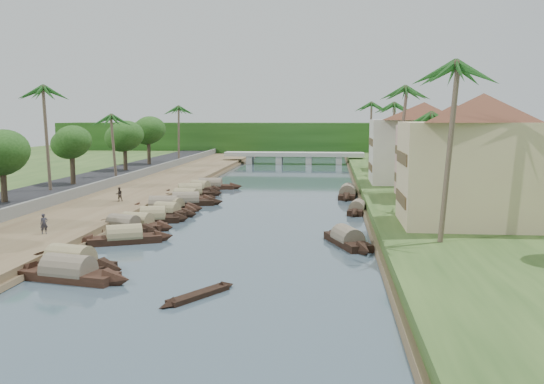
# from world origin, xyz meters

# --- Properties ---
(ground) EXTENTS (220.00, 220.00, 0.00)m
(ground) POSITION_xyz_m (0.00, 0.00, 0.00)
(ground) COLOR #3C4E5A
(ground) RESTS_ON ground
(left_bank) EXTENTS (10.00, 180.00, 0.80)m
(left_bank) POSITION_xyz_m (-16.00, 20.00, 0.40)
(left_bank) COLOR brown
(left_bank) RESTS_ON ground
(right_bank) EXTENTS (16.00, 180.00, 1.20)m
(right_bank) POSITION_xyz_m (19.00, 20.00, 0.60)
(right_bank) COLOR #29451B
(right_bank) RESTS_ON ground
(road) EXTENTS (8.00, 180.00, 1.40)m
(road) POSITION_xyz_m (-24.50, 20.00, 0.70)
(road) COLOR black
(road) RESTS_ON ground
(retaining_wall) EXTENTS (0.40, 180.00, 1.10)m
(retaining_wall) POSITION_xyz_m (-20.20, 20.00, 1.35)
(retaining_wall) COLOR slate
(retaining_wall) RESTS_ON left_bank
(treeline) EXTENTS (120.00, 14.00, 8.00)m
(treeline) POSITION_xyz_m (0.00, 100.00, 4.00)
(treeline) COLOR #1A3E11
(treeline) RESTS_ON ground
(bridge) EXTENTS (28.00, 4.00, 2.40)m
(bridge) POSITION_xyz_m (0.00, 72.00, 1.72)
(bridge) COLOR #A5A69B
(bridge) RESTS_ON ground
(building_near) EXTENTS (14.85, 14.85, 10.20)m
(building_near) POSITION_xyz_m (18.99, -2.00, 6.38)
(building_near) COLOR #CEBD8A
(building_near) RESTS_ON right_bank
(building_mid) EXTENTS (14.11, 14.11, 9.70)m
(building_mid) POSITION_xyz_m (19.99, 14.00, 6.13)
(building_mid) COLOR #D8AA98
(building_mid) RESTS_ON right_bank
(building_far) EXTENTS (15.59, 15.59, 10.20)m
(building_far) POSITION_xyz_m (18.99, 28.00, 6.38)
(building_far) COLOR beige
(building_far) RESTS_ON right_bank
(building_distant) EXTENTS (12.62, 12.62, 9.20)m
(building_distant) POSITION_xyz_m (19.99, 48.00, 5.88)
(building_distant) COLOR #CEBD8A
(building_distant) RESTS_ON right_bank
(sampan_0) EXTENTS (8.65, 3.52, 2.23)m
(sampan_0) POSITION_xyz_m (-7.99, -16.48, 0.42)
(sampan_0) COLOR black
(sampan_0) RESTS_ON ground
(sampan_1) EXTENTS (8.14, 3.84, 2.35)m
(sampan_1) POSITION_xyz_m (-8.92, -14.10, 0.42)
(sampan_1) COLOR black
(sampan_1) RESTS_ON ground
(sampan_2) EXTENTS (7.68, 4.61, 2.06)m
(sampan_2) POSITION_xyz_m (-8.26, -5.94, 0.41)
(sampan_2) COLOR black
(sampan_2) RESTS_ON ground
(sampan_3) EXTENTS (7.54, 4.22, 2.05)m
(sampan_3) POSITION_xyz_m (-9.92, -1.30, 0.41)
(sampan_3) COLOR black
(sampan_3) RESTS_ON ground
(sampan_4) EXTENTS (7.30, 3.11, 2.06)m
(sampan_4) POSITION_xyz_m (-9.14, -0.12, 0.41)
(sampan_4) COLOR black
(sampan_4) RESTS_ON ground
(sampan_5) EXTENTS (6.87, 3.11, 2.15)m
(sampan_5) POSITION_xyz_m (-8.72, 3.22, 0.41)
(sampan_5) COLOR black
(sampan_5) RESTS_ON ground
(sampan_6) EXTENTS (8.44, 3.20, 2.43)m
(sampan_6) POSITION_xyz_m (-9.45, 9.27, 0.42)
(sampan_6) COLOR black
(sampan_6) RESTS_ON ground
(sampan_7) EXTENTS (6.87, 3.20, 1.85)m
(sampan_7) POSITION_xyz_m (-8.47, 7.03, 0.40)
(sampan_7) COLOR black
(sampan_7) RESTS_ON ground
(sampan_8) EXTENTS (6.83, 3.92, 2.10)m
(sampan_8) POSITION_xyz_m (-8.76, 9.46, 0.41)
(sampan_8) COLOR black
(sampan_8) RESTS_ON ground
(sampan_9) EXTENTS (8.54, 3.64, 2.14)m
(sampan_9) POSITION_xyz_m (-8.27, 13.91, 0.41)
(sampan_9) COLOR black
(sampan_9) RESTS_ON ground
(sampan_10) EXTENTS (7.87, 3.25, 2.14)m
(sampan_10) POSITION_xyz_m (-8.99, 16.90, 0.41)
(sampan_10) COLOR black
(sampan_10) RESTS_ON ground
(sampan_11) EXTENTS (8.38, 4.32, 2.34)m
(sampan_11) POSITION_xyz_m (-9.51, 21.14, 0.42)
(sampan_11) COLOR black
(sampan_11) RESTS_ON ground
(sampan_12) EXTENTS (8.87, 2.11, 2.11)m
(sampan_12) POSITION_xyz_m (-8.57, 29.08, 0.41)
(sampan_12) COLOR black
(sampan_12) RESTS_ON ground
(sampan_13) EXTENTS (6.75, 3.75, 1.89)m
(sampan_13) POSITION_xyz_m (-9.47, 26.76, 0.41)
(sampan_13) COLOR black
(sampan_13) RESTS_ON ground
(sampan_14) EXTENTS (4.28, 8.29, 2.03)m
(sampan_14) POSITION_xyz_m (8.73, -5.03, 0.41)
(sampan_14) COLOR black
(sampan_14) RESTS_ON ground
(sampan_15) EXTENTS (2.37, 6.59, 1.80)m
(sampan_15) POSITION_xyz_m (10.11, 10.38, 0.40)
(sampan_15) COLOR black
(sampan_15) RESTS_ON ground
(sampan_16) EXTENTS (2.44, 9.50, 2.28)m
(sampan_16) POSITION_xyz_m (9.49, 22.61, 0.42)
(sampan_16) COLOR black
(sampan_16) RESTS_ON ground
(canoe_0) EXTENTS (3.67, 5.25, 0.76)m
(canoe_0) POSITION_xyz_m (0.43, -19.10, 0.10)
(canoe_0) COLOR black
(canoe_0) RESTS_ON ground
(canoe_1) EXTENTS (5.13, 2.89, 0.85)m
(canoe_1) POSITION_xyz_m (-9.45, -2.62, 0.10)
(canoe_1) COLOR black
(canoe_1) RESTS_ON ground
(canoe_2) EXTENTS (4.95, 2.39, 0.73)m
(canoe_2) POSITION_xyz_m (-8.32, 20.58, 0.10)
(canoe_2) COLOR black
(canoe_2) RESTS_ON ground
(palm_0) EXTENTS (3.20, 3.20, 13.39)m
(palm_0) POSITION_xyz_m (15.00, -9.02, 12.73)
(palm_0) COLOR brown
(palm_0) RESTS_ON ground
(palm_1) EXTENTS (3.20, 3.20, 10.11)m
(palm_1) POSITION_xyz_m (16.00, 4.65, 9.57)
(palm_1) COLOR brown
(palm_1) RESTS_ON ground
(palm_2) EXTENTS (3.20, 3.20, 13.14)m
(palm_2) POSITION_xyz_m (15.00, 19.30, 12.49)
(palm_2) COLOR brown
(palm_2) RESTS_ON ground
(palm_3) EXTENTS (3.20, 3.20, 11.74)m
(palm_3) POSITION_xyz_m (16.00, 38.58, 11.14)
(palm_3) COLOR brown
(palm_3) RESTS_ON ground
(palm_5) EXTENTS (3.20, 3.20, 12.96)m
(palm_5) POSITION_xyz_m (-24.00, 14.64, 12.51)
(palm_5) COLOR brown
(palm_5) RESTS_ON ground
(palm_6) EXTENTS (3.20, 3.20, 9.84)m
(palm_6) POSITION_xyz_m (-22.00, 29.99, 9.50)
(palm_6) COLOR brown
(palm_6) RESTS_ON ground
(palm_7) EXTENTS (3.20, 3.20, 12.13)m
(palm_7) POSITION_xyz_m (14.00, 54.05, 11.52)
(palm_7) COLOR brown
(palm_7) RESTS_ON ground
(palm_8) EXTENTS (3.20, 3.20, 11.44)m
(palm_8) POSITION_xyz_m (-20.50, 59.15, 11.05)
(palm_8) COLOR brown
(palm_8) RESTS_ON ground
(tree_2) EXTENTS (4.93, 4.93, 6.78)m
(tree_2) POSITION_xyz_m (-24.00, 5.11, 6.08)
(tree_2) COLOR #493A2A
(tree_2) RESTS_ON ground
(tree_3) EXTENTS (4.43, 4.43, 6.91)m
(tree_3) POSITION_xyz_m (-24.00, 20.88, 6.39)
(tree_3) COLOR #493A2A
(tree_3) RESTS_ON ground
(tree_4) EXTENTS (5.25, 5.25, 7.35)m
(tree_4) POSITION_xyz_m (-24.00, 39.97, 6.51)
(tree_4) COLOR #493A2A
(tree_4) RESTS_ON ground
(tree_5) EXTENTS (5.38, 5.38, 7.99)m
(tree_5) POSITION_xyz_m (-24.00, 52.16, 7.10)
(tree_5) COLOR #493A2A
(tree_5) RESTS_ON ground
(tree_6) EXTENTS (3.99, 3.99, 6.53)m
(tree_6) POSITION_xyz_m (24.00, 28.06, 5.98)
(tree_6) COLOR #493A2A
(tree_6) RESTS_ON ground
(person_near) EXTENTS (0.68, 0.64, 1.55)m
(person_near) POSITION_xyz_m (-14.13, -6.92, 1.58)
(person_near) COLOR #2C2B33
(person_near) RESTS_ON left_bank
(person_far) EXTENTS (0.90, 0.85, 1.47)m
(person_far) POSITION_xyz_m (-14.64, 10.90, 1.54)
(person_far) COLOR #2F2721
(person_far) RESTS_ON left_bank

